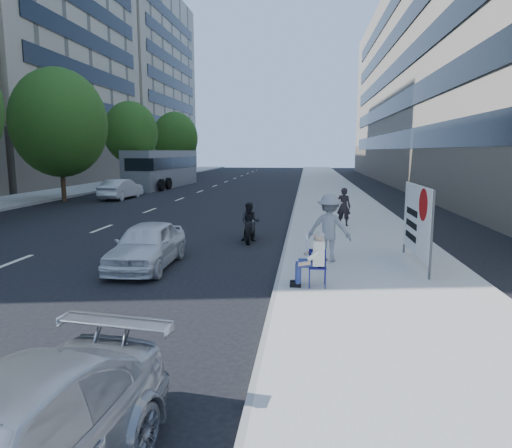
# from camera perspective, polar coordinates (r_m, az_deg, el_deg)

# --- Properties ---
(ground) EXTENTS (160.00, 160.00, 0.00)m
(ground) POSITION_cam_1_polar(r_m,az_deg,el_deg) (10.92, -5.19, -8.30)
(ground) COLOR black
(ground) RESTS_ON ground
(near_sidewalk) EXTENTS (5.00, 120.00, 0.15)m
(near_sidewalk) POSITION_cam_1_polar(r_m,az_deg,el_deg) (30.43, 9.89, 2.98)
(near_sidewalk) COLOR #A7A59C
(near_sidewalk) RESTS_ON ground
(far_sidewalk) EXTENTS (4.50, 120.00, 0.15)m
(far_sidewalk) POSITION_cam_1_polar(r_m,az_deg,el_deg) (35.76, -25.55, 3.12)
(far_sidewalk) COLOR #A7A59C
(far_sidewalk) RESTS_ON ground
(far_bldg_north) EXTENTS (22.00, 28.00, 28.00)m
(far_bldg_north) POSITION_cam_1_polar(r_m,az_deg,el_deg) (79.76, -18.21, 16.43)
(far_bldg_north) COLOR #BEAE8E
(far_bldg_north) RESTS_ON ground
(near_building) EXTENTS (14.00, 70.00, 20.00)m
(near_building) POSITION_cam_1_polar(r_m,az_deg,el_deg) (45.25, 26.70, 16.75)
(near_building) COLOR gray
(near_building) RESTS_ON ground
(tree_far_c) EXTENTS (6.00, 6.00, 8.47)m
(tree_far_c) POSITION_cam_1_polar(r_m,az_deg,el_deg) (32.39, -23.38, 11.51)
(tree_far_c) COLOR #382616
(tree_far_c) RESTS_ON ground
(tree_far_d) EXTENTS (4.80, 4.80, 7.65)m
(tree_far_d) POSITION_cam_1_polar(r_m,az_deg,el_deg) (43.24, -15.38, 10.96)
(tree_far_d) COLOR #382616
(tree_far_d) RESTS_ON ground
(tree_far_e) EXTENTS (5.40, 5.40, 7.89)m
(tree_far_e) POSITION_cam_1_polar(r_m,az_deg,el_deg) (56.49, -10.07, 10.53)
(tree_far_e) COLOR #382616
(tree_far_e) RESTS_ON ground
(seated_protester) EXTENTS (0.83, 1.11, 1.31)m
(seated_protester) POSITION_cam_1_polar(r_m,az_deg,el_deg) (10.62, 7.11, -3.96)
(seated_protester) COLOR navy
(seated_protester) RESTS_ON near_sidewalk
(jogger) EXTENTS (1.38, 0.99, 1.92)m
(jogger) POSITION_cam_1_polar(r_m,az_deg,el_deg) (13.06, 9.15, -0.47)
(jogger) COLOR gray
(jogger) RESTS_ON near_sidewalk
(pedestrian_woman) EXTENTS (0.67, 0.53, 1.60)m
(pedestrian_woman) POSITION_cam_1_polar(r_m,az_deg,el_deg) (19.46, 10.90, 2.14)
(pedestrian_woman) COLOR black
(pedestrian_woman) RESTS_ON near_sidewalk
(protest_banner) EXTENTS (0.08, 3.06, 2.20)m
(protest_banner) POSITION_cam_1_polar(r_m,az_deg,el_deg) (13.19, 19.45, 0.48)
(protest_banner) COLOR #4C4C4C
(protest_banner) RESTS_ON near_sidewalk
(white_sedan_near) EXTENTS (1.57, 3.78, 1.28)m
(white_sedan_near) POSITION_cam_1_polar(r_m,az_deg,el_deg) (13.26, -13.47, -2.54)
(white_sedan_near) COLOR silver
(white_sedan_near) RESTS_ON ground
(white_sedan_mid) EXTENTS (1.71, 4.20, 1.35)m
(white_sedan_mid) POSITION_cam_1_polar(r_m,az_deg,el_deg) (32.68, -16.52, 4.21)
(white_sedan_mid) COLOR silver
(white_sedan_mid) RESTS_ON ground
(motorcycle) EXTENTS (0.71, 2.04, 1.42)m
(motorcycle) POSITION_cam_1_polar(r_m,az_deg,el_deg) (16.61, -0.73, 0.02)
(motorcycle) COLOR black
(motorcycle) RESTS_ON ground
(bus) EXTENTS (3.36, 12.20, 3.30)m
(bus) POSITION_cam_1_polar(r_m,az_deg,el_deg) (42.70, -11.53, 6.76)
(bus) COLOR slate
(bus) RESTS_ON ground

